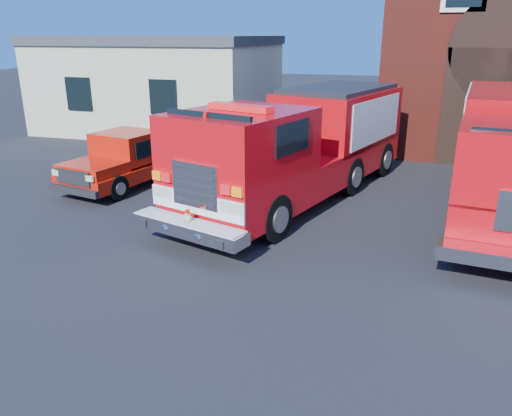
% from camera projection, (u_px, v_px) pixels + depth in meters
% --- Properties ---
extents(ground, '(100.00, 100.00, 0.00)m').
position_uv_depth(ground, '(272.00, 247.00, 10.95)').
color(ground, black).
rests_on(ground, ground).
extents(side_building, '(10.20, 8.20, 4.35)m').
position_uv_depth(side_building, '(163.00, 82.00, 24.42)').
color(side_building, beige).
rests_on(side_building, ground).
extents(fire_engine, '(5.37, 9.89, 2.94)m').
position_uv_depth(fire_engine, '(302.00, 144.00, 13.85)').
color(fire_engine, black).
rests_on(fire_engine, ground).
extents(pickup_truck, '(2.76, 5.26, 1.64)m').
position_uv_depth(pickup_truck, '(134.00, 158.00, 15.47)').
color(pickup_truck, black).
rests_on(pickup_truck, ground).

